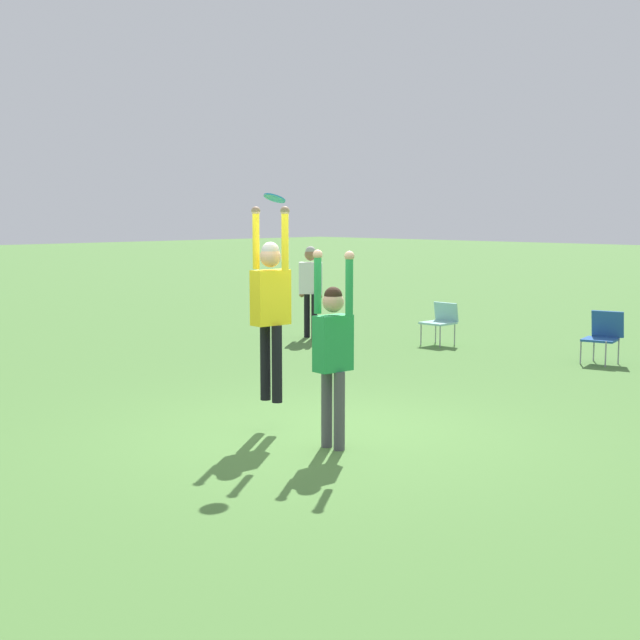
{
  "coord_description": "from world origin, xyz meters",
  "views": [
    {
      "loc": [
        6.97,
        -6.95,
        2.49
      ],
      "look_at": [
        0.0,
        0.03,
        1.3
      ],
      "focal_mm": 50.0,
      "sensor_mm": 36.0,
      "label": 1
    }
  ],
  "objects_px": {
    "camping_chair_3": "(441,319)",
    "frisbee": "(275,198)",
    "camping_chair_2": "(603,333)",
    "person_jumping": "(271,298)",
    "person_defending": "(333,345)",
    "person_spectator_near": "(311,282)"
  },
  "relations": [
    {
      "from": "camping_chair_3",
      "to": "frisbee",
      "type": "bearing_deg",
      "value": 114.05
    },
    {
      "from": "camping_chair_2",
      "to": "person_jumping",
      "type": "bearing_deg",
      "value": 72.13
    },
    {
      "from": "person_defending",
      "to": "camping_chair_3",
      "type": "distance_m",
      "value": 7.86
    },
    {
      "from": "person_defending",
      "to": "camping_chair_3",
      "type": "height_order",
      "value": "person_defending"
    },
    {
      "from": "person_jumping",
      "to": "frisbee",
      "type": "height_order",
      "value": "frisbee"
    },
    {
      "from": "person_defending",
      "to": "camping_chair_3",
      "type": "xyz_separation_m",
      "value": [
        -3.79,
        6.85,
        -0.63
      ]
    },
    {
      "from": "frisbee",
      "to": "person_defending",
      "type": "bearing_deg",
      "value": 10.34
    },
    {
      "from": "frisbee",
      "to": "person_spectator_near",
      "type": "distance_m",
      "value": 8.16
    },
    {
      "from": "person_defending",
      "to": "camping_chair_3",
      "type": "bearing_deg",
      "value": -145.93
    },
    {
      "from": "person_defending",
      "to": "camping_chair_2",
      "type": "relative_size",
      "value": 2.42
    },
    {
      "from": "person_jumping",
      "to": "person_spectator_near",
      "type": "xyz_separation_m",
      "value": [
        -5.12,
        5.65,
        -0.4
      ]
    },
    {
      "from": "person_defending",
      "to": "camping_chair_2",
      "type": "distance_m",
      "value": 7.11
    },
    {
      "from": "camping_chair_2",
      "to": "person_spectator_near",
      "type": "relative_size",
      "value": 0.47
    },
    {
      "from": "person_defending",
      "to": "camping_chair_2",
      "type": "xyz_separation_m",
      "value": [
        -0.59,
        7.06,
        -0.61
      ]
    },
    {
      "from": "person_defending",
      "to": "camping_chair_3",
      "type": "relative_size",
      "value": 2.64
    },
    {
      "from": "person_jumping",
      "to": "person_spectator_near",
      "type": "bearing_deg",
      "value": 47.27
    },
    {
      "from": "frisbee",
      "to": "person_spectator_near",
      "type": "bearing_deg",
      "value": 132.81
    },
    {
      "from": "frisbee",
      "to": "camping_chair_3",
      "type": "relative_size",
      "value": 0.31
    },
    {
      "from": "person_jumping",
      "to": "frisbee",
      "type": "relative_size",
      "value": 9.16
    },
    {
      "from": "person_defending",
      "to": "person_spectator_near",
      "type": "height_order",
      "value": "person_defending"
    },
    {
      "from": "person_defending",
      "to": "camping_chair_2",
      "type": "bearing_deg",
      "value": -170.14
    },
    {
      "from": "person_jumping",
      "to": "camping_chair_2",
      "type": "bearing_deg",
      "value": 1.01
    }
  ]
}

